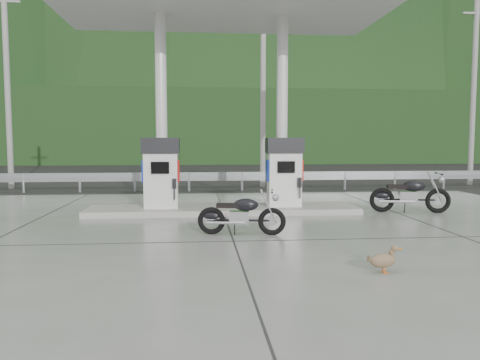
{
  "coord_description": "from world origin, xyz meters",
  "views": [
    {
      "loc": [
        -0.64,
        -9.58,
        1.9
      ],
      "look_at": [
        0.3,
        1.0,
        1.0
      ],
      "focal_mm": 35.0,
      "sensor_mm": 36.0,
      "label": 1
    }
  ],
  "objects": [
    {
      "name": "ground",
      "position": [
        0.0,
        0.0,
        0.0
      ],
      "size": [
        160.0,
        160.0,
        0.0
      ],
      "primitive_type": "plane",
      "color": "black",
      "rests_on": "ground"
    },
    {
      "name": "forecourt_apron",
      "position": [
        0.0,
        0.0,
        0.01
      ],
      "size": [
        18.0,
        14.0,
        0.02
      ],
      "primitive_type": "cube",
      "color": "slate",
      "rests_on": "ground"
    },
    {
      "name": "pump_island",
      "position": [
        0.0,
        2.5,
        0.1
      ],
      "size": [
        7.0,
        1.4,
        0.15
      ],
      "primitive_type": "cube",
      "color": "gray",
      "rests_on": "forecourt_apron"
    },
    {
      "name": "gas_pump_left",
      "position": [
        -1.6,
        2.5,
        1.07
      ],
      "size": [
        0.95,
        0.55,
        1.8
      ],
      "primitive_type": null,
      "color": "silver",
      "rests_on": "pump_island"
    },
    {
      "name": "gas_pump_right",
      "position": [
        1.6,
        2.5,
        1.07
      ],
      "size": [
        0.95,
        0.55,
        1.8
      ],
      "primitive_type": null,
      "color": "silver",
      "rests_on": "pump_island"
    },
    {
      "name": "canopy_column_left",
      "position": [
        -1.6,
        2.9,
        2.67
      ],
      "size": [
        0.3,
        0.3,
        5.0
      ],
      "primitive_type": "cylinder",
      "color": "silver",
      "rests_on": "pump_island"
    },
    {
      "name": "canopy_column_right",
      "position": [
        1.6,
        2.9,
        2.67
      ],
      "size": [
        0.3,
        0.3,
        5.0
      ],
      "primitive_type": "cylinder",
      "color": "silver",
      "rests_on": "pump_island"
    },
    {
      "name": "canopy_roof",
      "position": [
        0.0,
        2.5,
        5.37
      ],
      "size": [
        8.5,
        5.0,
        0.4
      ],
      "primitive_type": "cube",
      "color": "silver",
      "rests_on": "canopy_column_left"
    },
    {
      "name": "guardrail",
      "position": [
        0.0,
        8.0,
        0.71
      ],
      "size": [
        26.0,
        0.16,
        1.42
      ],
      "primitive_type": null,
      "color": "gray",
      "rests_on": "ground"
    },
    {
      "name": "road",
      "position": [
        0.0,
        11.5,
        0.0
      ],
      "size": [
        60.0,
        7.0,
        0.01
      ],
      "primitive_type": "cube",
      "color": "black",
      "rests_on": "ground"
    },
    {
      "name": "utility_pole_a",
      "position": [
        -8.0,
        9.5,
        4.0
      ],
      "size": [
        0.22,
        0.22,
        8.0
      ],
      "primitive_type": "cylinder",
      "color": "gray",
      "rests_on": "ground"
    },
    {
      "name": "utility_pole_b",
      "position": [
        2.0,
        9.5,
        4.0
      ],
      "size": [
        0.22,
        0.22,
        8.0
      ],
      "primitive_type": "cylinder",
      "color": "gray",
      "rests_on": "ground"
    },
    {
      "name": "utility_pole_c",
      "position": [
        11.0,
        9.5,
        4.0
      ],
      "size": [
        0.22,
        0.22,
        8.0
      ],
      "primitive_type": "cylinder",
      "color": "gray",
      "rests_on": "ground"
    },
    {
      "name": "tree_band",
      "position": [
        0.0,
        30.0,
        3.0
      ],
      "size": [
        80.0,
        6.0,
        6.0
      ],
      "primitive_type": "cube",
      "color": "black",
      "rests_on": "ground"
    },
    {
      "name": "forested_hills",
      "position": [
        0.0,
        60.0,
        0.0
      ],
      "size": [
        100.0,
        40.0,
        140.0
      ],
      "primitive_type": null,
      "color": "black",
      "rests_on": "ground"
    },
    {
      "name": "motorcycle_left",
      "position": [
        0.21,
        -0.37,
        0.41
      ],
      "size": [
        1.71,
        0.78,
        0.78
      ],
      "primitive_type": null,
      "rotation": [
        0.0,
        0.0,
        -0.16
      ],
      "color": "black",
      "rests_on": "forecourt_apron"
    },
    {
      "name": "motorcycle_right",
      "position": [
        4.87,
        2.13,
        0.47
      ],
      "size": [
        2.01,
        1.0,
        0.91
      ],
      "primitive_type": null,
      "rotation": [
        0.0,
        0.0,
        -0.21
      ],
      "color": "black",
      "rests_on": "forecourt_apron"
    },
    {
      "name": "duck",
      "position": [
        1.96,
        -3.26,
        0.19
      ],
      "size": [
        0.48,
        0.19,
        0.34
      ],
      "primitive_type": null,
      "rotation": [
        0.0,
        0.0,
        0.13
      ],
      "color": "brown",
      "rests_on": "forecourt_apron"
    }
  ]
}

